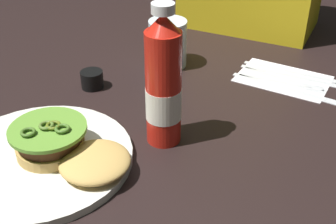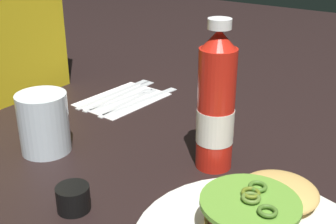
# 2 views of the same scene
# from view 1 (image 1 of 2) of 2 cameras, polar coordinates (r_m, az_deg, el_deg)

# --- Properties ---
(ground_plane) EXTENTS (3.00, 3.00, 0.00)m
(ground_plane) POSITION_cam_1_polar(r_m,az_deg,el_deg) (0.78, -7.65, -0.55)
(ground_plane) COLOR black
(dinner_plate) EXTENTS (0.29, 0.29, 0.01)m
(dinner_plate) POSITION_cam_1_polar(r_m,az_deg,el_deg) (0.70, -16.66, -5.89)
(dinner_plate) COLOR silver
(dinner_plate) RESTS_ON ground_plane
(burger_sandwich) EXTENTS (0.20, 0.12, 0.05)m
(burger_sandwich) POSITION_cam_1_polar(r_m,az_deg,el_deg) (0.67, -13.41, -4.60)
(burger_sandwich) COLOR tan
(burger_sandwich) RESTS_ON dinner_plate
(ketchup_bottle) EXTENTS (0.06, 0.06, 0.23)m
(ketchup_bottle) POSITION_cam_1_polar(r_m,az_deg,el_deg) (0.67, -0.61, 3.51)
(ketchup_bottle) COLOR red
(ketchup_bottle) RESTS_ON ground_plane
(water_glass) EXTENTS (0.08, 0.08, 0.10)m
(water_glass) POSITION_cam_1_polar(r_m,az_deg,el_deg) (0.94, -0.24, 9.15)
(water_glass) COLOR silver
(water_glass) RESTS_ON ground_plane
(condiment_cup) EXTENTS (0.05, 0.05, 0.03)m
(condiment_cup) POSITION_cam_1_polar(r_m,az_deg,el_deg) (0.87, -10.05, 4.28)
(condiment_cup) COLOR black
(condiment_cup) RESTS_ON ground_plane
(napkin) EXTENTS (0.19, 0.14, 0.00)m
(napkin) POSITION_cam_1_polar(r_m,az_deg,el_deg) (0.93, 15.05, 4.32)
(napkin) COLOR white
(napkin) RESTS_ON ground_plane
(table_knife) EXTENTS (0.22, 0.04, 0.00)m
(table_knife) POSITION_cam_1_polar(r_m,az_deg,el_deg) (0.89, 15.99, 3.04)
(table_knife) COLOR silver
(table_knife) RESTS_ON napkin
(fork_utensil) EXTENTS (0.18, 0.02, 0.00)m
(fork_utensil) POSITION_cam_1_polar(r_m,az_deg,el_deg) (0.91, 15.84, 3.76)
(fork_utensil) COLOR silver
(fork_utensil) RESTS_ON napkin
(spoon_utensil) EXTENTS (0.18, 0.04, 0.00)m
(spoon_utensil) POSITION_cam_1_polar(r_m,az_deg,el_deg) (0.92, 16.72, 4.00)
(spoon_utensil) COLOR silver
(spoon_utensil) RESTS_ON napkin
(butter_knife) EXTENTS (0.22, 0.02, 0.00)m
(butter_knife) POSITION_cam_1_polar(r_m,az_deg,el_deg) (0.94, 17.02, 4.56)
(butter_knife) COLOR silver
(butter_knife) RESTS_ON napkin
(steak_knife) EXTENTS (0.22, 0.02, 0.00)m
(steak_knife) POSITION_cam_1_polar(r_m,az_deg,el_deg) (0.96, 17.32, 4.99)
(steak_knife) COLOR silver
(steak_knife) RESTS_ON napkin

